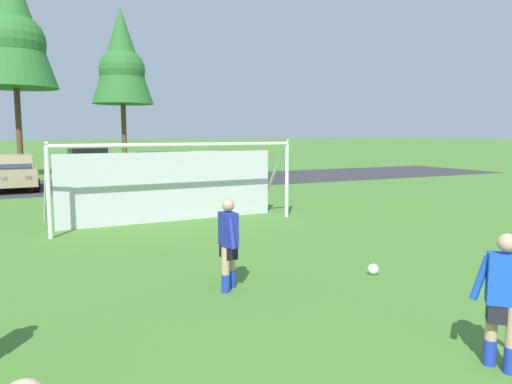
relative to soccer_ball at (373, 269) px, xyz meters
The scene contains 12 objects.
ground_plane 8.28m from the soccer_ball, 100.25° to the left, with size 400.00×400.00×0.00m, color #477A2D.
parking_lot_strip 19.87m from the soccer_ball, 94.25° to the left, with size 52.00×8.40×0.01m, color #333335.
soccer_ball is the anchor object (origin of this frame).
soccer_goal 7.61m from the soccer_ball, 104.76° to the left, with size 7.47×2.16×2.57m.
player_midfield_center 3.04m from the soccer_ball, behind, with size 0.35×0.73×1.64m.
player_winger_left 3.97m from the soccer_ball, 107.44° to the right, with size 0.53×0.63×1.64m.
parked_car_slot_left 20.16m from the soccer_ball, 108.90° to the left, with size 2.25×4.31×1.72m.
parked_car_slot_center_left 20.34m from the soccer_ball, 98.24° to the left, with size 2.15×4.60×2.16m.
parked_car_slot_center 19.63m from the soccer_ball, 88.13° to the left, with size 2.25×4.31×1.72m.
parked_car_slot_center_right 19.54m from the soccer_ball, 79.09° to the left, with size 2.14×4.25×1.72m.
tree_left_edge 29.04m from the soccer_ball, 102.91° to the left, with size 5.02×5.02×13.39m.
tree_mid_left 30.58m from the soccer_ball, 88.35° to the left, with size 4.42×4.42×11.78m.
Camera 1 is at (-4.70, -0.53, 2.79)m, focal length 34.07 mm.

